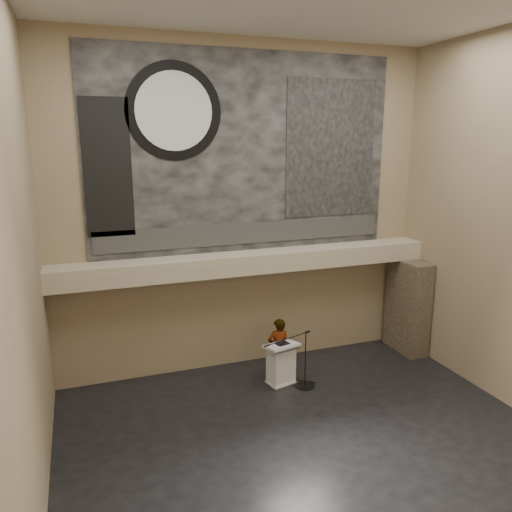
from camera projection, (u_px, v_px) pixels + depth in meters
name	position (u px, v px, depth m)	size (l,w,h in m)	color
floor	(308.00, 440.00, 10.33)	(10.00, 10.00, 0.00)	black
wall_back	(246.00, 210.00, 13.00)	(10.00, 0.02, 8.50)	#887656
wall_front	(470.00, 305.00, 5.68)	(10.00, 0.02, 8.50)	#887656
wall_left	(22.00, 261.00, 7.69)	(0.02, 8.00, 8.50)	#887656
soffit	(251.00, 262.00, 12.94)	(10.00, 0.80, 0.50)	tan
sprinkler_left	(191.00, 279.00, 12.43)	(0.04, 0.04, 0.06)	#B2893D
sprinkler_right	(317.00, 267.00, 13.58)	(0.04, 0.04, 0.06)	#B2893D
banner	(246.00, 154.00, 12.63)	(8.00, 0.05, 5.00)	black
banner_text_strip	(247.00, 233.00, 13.07)	(7.76, 0.02, 0.55)	#2C2C2C
banner_clock_rim	(174.00, 111.00, 11.77)	(2.30, 2.30, 0.02)	black
banner_clock_face	(174.00, 111.00, 11.75)	(1.84, 1.84, 0.02)	silver
banner_building_print	(331.00, 149.00, 13.36)	(2.60, 0.02, 3.60)	black
banner_brick_print	(107.00, 168.00, 11.55)	(1.10, 0.02, 3.20)	black
stone_pier	(408.00, 306.00, 14.43)	(0.60, 1.40, 2.70)	#3D3325
lectern	(281.00, 364.00, 12.51)	(0.91, 0.73, 1.14)	silver
binder	(282.00, 344.00, 12.36)	(0.31, 0.25, 0.04)	black
papers	(277.00, 345.00, 12.33)	(0.21, 0.30, 0.01)	silver
speaker_person	(278.00, 348.00, 12.85)	(0.59, 0.39, 1.61)	silver
mic_stand	(303.00, 378.00, 12.49)	(1.52, 0.71, 1.47)	black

